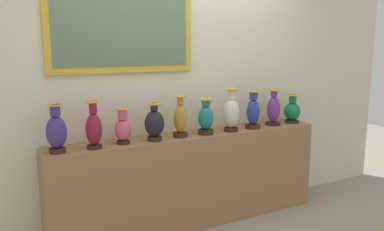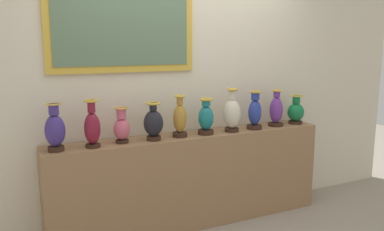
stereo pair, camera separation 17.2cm
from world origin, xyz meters
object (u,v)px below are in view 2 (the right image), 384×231
object	(u,v)px
vase_cobalt	(255,112)
vase_teal	(206,118)
vase_ochre	(180,119)
vase_violet	(276,110)
vase_burgundy	(92,127)
vase_onyx	(153,123)
vase_emerald	(296,111)
vase_rose	(122,127)
vase_indigo	(55,130)
vase_ivory	(232,114)

from	to	relation	value
vase_cobalt	vase_teal	bearing A→B (deg)	179.24
vase_ochre	vase_violet	distance (m)	1.10
vase_burgundy	vase_onyx	world-z (taller)	vase_burgundy
vase_burgundy	vase_violet	world-z (taller)	vase_burgundy
vase_onyx	vase_emerald	size ratio (longest dim) A/B	1.11
vase_onyx	vase_violet	world-z (taller)	vase_violet
vase_rose	vase_violet	world-z (taller)	vase_violet
vase_indigo	vase_cobalt	xyz separation A→B (m)	(1.91, -0.01, -0.00)
vase_ivory	vase_cobalt	distance (m)	0.27
vase_rose	vase_onyx	xyz separation A→B (m)	(0.28, -0.03, 0.02)
vase_burgundy	vase_violet	xyz separation A→B (m)	(1.90, 0.04, -0.01)
vase_ivory	vase_violet	distance (m)	0.56
vase_teal	vase_violet	world-z (taller)	vase_violet
vase_ochre	vase_indigo	bearing A→B (deg)	-179.29
vase_ivory	vase_emerald	world-z (taller)	vase_ivory
vase_teal	vase_violet	distance (m)	0.84
vase_onyx	vase_teal	xyz separation A→B (m)	(0.53, 0.01, 0.00)
vase_cobalt	vase_violet	xyz separation A→B (m)	(0.29, 0.03, -0.01)
vase_ochre	vase_ivory	world-z (taller)	vase_ivory
vase_burgundy	vase_ivory	xyz separation A→B (m)	(1.35, 0.00, 0.01)
vase_ochre	vase_cobalt	bearing A→B (deg)	-1.35
vase_rose	vase_ochre	distance (m)	0.55
vase_onyx	vase_cobalt	bearing A→B (deg)	-0.07
vase_rose	vase_teal	bearing A→B (deg)	-1.62
vase_ochre	vase_ivory	xyz separation A→B (m)	(0.54, -0.02, 0.01)
vase_violet	vase_rose	bearing A→B (deg)	-179.98
vase_rose	vase_teal	size ratio (longest dim) A/B	0.90
vase_indigo	vase_ivory	world-z (taller)	vase_ivory
vase_cobalt	vase_violet	size ratio (longest dim) A/B	1.02
vase_onyx	vase_ivory	world-z (taller)	vase_ivory
vase_indigo	vase_burgundy	size ratio (longest dim) A/B	0.97
vase_ivory	vase_emerald	bearing A→B (deg)	2.58
vase_ivory	vase_violet	size ratio (longest dim) A/B	1.12
vase_ochre	vase_violet	xyz separation A→B (m)	(1.10, 0.01, -0.00)
vase_cobalt	vase_emerald	bearing A→B (deg)	3.51
vase_burgundy	vase_cobalt	bearing A→B (deg)	0.24
vase_ivory	vase_indigo	bearing A→B (deg)	179.70
vase_rose	vase_cobalt	distance (m)	1.36
vase_onyx	vase_ochre	bearing A→B (deg)	3.86
vase_rose	vase_cobalt	world-z (taller)	vase_cobalt
vase_ivory	vase_rose	bearing A→B (deg)	178.26
vase_teal	vase_onyx	bearing A→B (deg)	-179.35
vase_indigo	vase_burgundy	world-z (taller)	vase_burgundy
vase_onyx	vase_teal	distance (m)	0.53
vase_ivory	vase_violet	xyz separation A→B (m)	(0.56, 0.03, -0.01)
vase_burgundy	vase_onyx	size ratio (longest dim) A/B	1.17
vase_rose	vase_violet	size ratio (longest dim) A/B	0.83
vase_ivory	vase_violet	bearing A→B (deg)	3.48
vase_violet	vase_teal	bearing A→B (deg)	-178.39
vase_indigo	vase_cobalt	size ratio (longest dim) A/B	1.01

